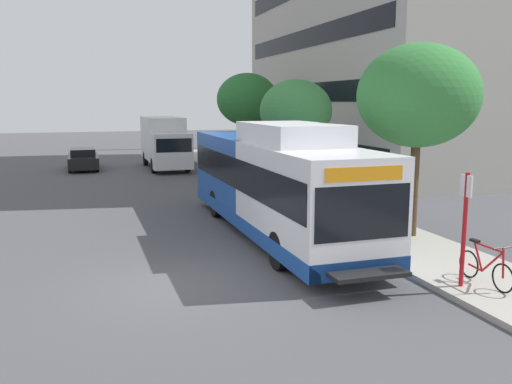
# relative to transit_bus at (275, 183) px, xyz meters

# --- Properties ---
(ground_plane) EXTENTS (120.00, 120.00, 0.00)m
(ground_plane) POSITION_rel_transit_bus_xyz_m (-3.85, 4.07, -1.70)
(ground_plane) COLOR #4C4C51
(sidewalk_curb) EXTENTS (3.00, 56.00, 0.14)m
(sidewalk_curb) POSITION_rel_transit_bus_xyz_m (3.15, 2.07, -1.63)
(sidewalk_curb) COLOR #A8A399
(sidewalk_curb) RESTS_ON ground
(transit_bus) EXTENTS (2.58, 12.25, 3.65)m
(transit_bus) POSITION_rel_transit_bus_xyz_m (0.00, 0.00, 0.00)
(transit_bus) COLOR white
(transit_bus) RESTS_ON ground
(bus_stop_sign_pole) EXTENTS (0.10, 0.36, 2.60)m
(bus_stop_sign_pole) POSITION_rel_transit_bus_xyz_m (2.20, -6.34, -0.05)
(bus_stop_sign_pole) COLOR red
(bus_stop_sign_pole) RESTS_ON sidewalk_curb
(bicycle_parked) EXTENTS (0.52, 1.76, 1.02)m
(bicycle_parked) POSITION_rel_transit_bus_xyz_m (2.77, -6.45, -1.14)
(bicycle_parked) COLOR black
(bicycle_parked) RESTS_ON sidewalk_curb
(street_tree_near_stop) EXTENTS (3.66, 3.66, 5.87)m
(street_tree_near_stop) POSITION_rel_transit_bus_xyz_m (3.87, -1.92, 2.73)
(street_tree_near_stop) COLOR #4C3823
(street_tree_near_stop) RESTS_ON sidewalk_curb
(street_tree_mid_block) EXTENTS (3.37, 3.37, 5.15)m
(street_tree_mid_block) POSITION_rel_transit_bus_xyz_m (3.77, 7.53, 2.14)
(street_tree_mid_block) COLOR #4C3823
(street_tree_mid_block) RESTS_ON sidewalk_curb
(street_tree_far_block) EXTENTS (3.77, 3.77, 5.85)m
(street_tree_far_block) POSITION_rel_transit_bus_xyz_m (4.09, 16.27, 2.67)
(street_tree_far_block) COLOR #4C3823
(street_tree_far_block) RESTS_ON sidewalk_curb
(parked_car_far_lane) EXTENTS (1.80, 4.50, 1.33)m
(parked_car_far_lane) POSITION_rel_transit_bus_xyz_m (-5.73, 19.75, -1.04)
(parked_car_far_lane) COLOR black
(parked_car_far_lane) RESTS_ON ground
(box_truck_background) EXTENTS (2.32, 7.01, 3.25)m
(box_truck_background) POSITION_rel_transit_bus_xyz_m (-0.69, 18.85, 0.04)
(box_truck_background) COLOR silver
(box_truck_background) RESTS_ON ground
(lattice_comm_tower) EXTENTS (1.10, 1.10, 27.38)m
(lattice_comm_tower) POSITION_rel_transit_bus_xyz_m (16.66, 30.44, 7.36)
(lattice_comm_tower) COLOR #B7B7BC
(lattice_comm_tower) RESTS_ON ground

